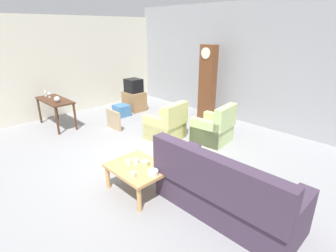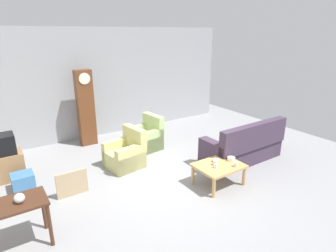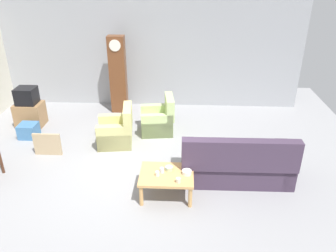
{
  "view_description": "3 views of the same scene",
  "coord_description": "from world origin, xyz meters",
  "px_view_note": "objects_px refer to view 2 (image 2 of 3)",
  "views": [
    {
      "loc": [
        3.7,
        -2.98,
        2.56
      ],
      "look_at": [
        0.46,
        0.17,
        0.85
      ],
      "focal_mm": 27.98,
      "sensor_mm": 36.0,
      "label": 1
    },
    {
      "loc": [
        -3.11,
        -4.54,
        3.07
      ],
      "look_at": [
        0.31,
        0.59,
        1.0
      ],
      "focal_mm": 30.12,
      "sensor_mm": 36.0,
      "label": 2
    },
    {
      "loc": [
        0.97,
        -5.68,
        3.85
      ],
      "look_at": [
        0.65,
        0.53,
        0.77
      ],
      "focal_mm": 35.79,
      "sensor_mm": 36.0,
      "label": 3
    }
  ],
  "objects_px": {
    "grandfather_clock": "(86,108)",
    "bowl_white_stacked": "(231,159)",
    "bowl_shallow_green": "(217,161)",
    "tv_crt": "(2,144)",
    "armchair_olive_near": "(126,154)",
    "armchair_olive_far": "(146,138)",
    "storage_box_blue": "(23,182)",
    "couch_floral": "(243,147)",
    "glass_dome_cloche": "(19,198)",
    "cup_white_porcelain": "(216,166)",
    "framed_picture_leaning": "(72,184)",
    "cup_cream_tall": "(236,165)",
    "cup_blue_rimmed": "(215,163)",
    "coffee_table_wood": "(219,167)",
    "tv_stand_cabinet": "(7,166)"
  },
  "relations": [
    {
      "from": "grandfather_clock",
      "to": "bowl_white_stacked",
      "type": "distance_m",
      "value": 4.21
    },
    {
      "from": "grandfather_clock",
      "to": "bowl_shallow_green",
      "type": "relative_size",
      "value": 14.37
    },
    {
      "from": "tv_crt",
      "to": "bowl_shallow_green",
      "type": "bearing_deg",
      "value": -34.93
    },
    {
      "from": "bowl_white_stacked",
      "to": "armchair_olive_near",
      "type": "bearing_deg",
      "value": 131.32
    },
    {
      "from": "armchair_olive_far",
      "to": "bowl_white_stacked",
      "type": "relative_size",
      "value": 5.44
    },
    {
      "from": "storage_box_blue",
      "to": "couch_floral",
      "type": "bearing_deg",
      "value": -17.91
    },
    {
      "from": "tv_crt",
      "to": "glass_dome_cloche",
      "type": "bearing_deg",
      "value": -89.4
    },
    {
      "from": "grandfather_clock",
      "to": "cup_white_porcelain",
      "type": "relative_size",
      "value": 24.74
    },
    {
      "from": "couch_floral",
      "to": "tv_crt",
      "type": "bearing_deg",
      "value": 156.21
    },
    {
      "from": "armchair_olive_far",
      "to": "storage_box_blue",
      "type": "bearing_deg",
      "value": -171.74
    },
    {
      "from": "framed_picture_leaning",
      "to": "glass_dome_cloche",
      "type": "xyz_separation_m",
      "value": [
        -0.97,
        -1.02,
        0.57
      ]
    },
    {
      "from": "armchair_olive_near",
      "to": "framed_picture_leaning",
      "type": "distance_m",
      "value": 1.54
    },
    {
      "from": "armchair_olive_near",
      "to": "cup_cream_tall",
      "type": "relative_size",
      "value": 10.45
    },
    {
      "from": "tv_crt",
      "to": "cup_blue_rimmed",
      "type": "distance_m",
      "value": 4.49
    },
    {
      "from": "grandfather_clock",
      "to": "bowl_white_stacked",
      "type": "relative_size",
      "value": 12.5
    },
    {
      "from": "cup_cream_tall",
      "to": "bowl_white_stacked",
      "type": "height_order",
      "value": "cup_cream_tall"
    },
    {
      "from": "storage_box_blue",
      "to": "cup_white_porcelain",
      "type": "distance_m",
      "value": 3.93
    },
    {
      "from": "coffee_table_wood",
      "to": "glass_dome_cloche",
      "type": "relative_size",
      "value": 6.6
    },
    {
      "from": "armchair_olive_near",
      "to": "tv_stand_cabinet",
      "type": "bearing_deg",
      "value": 160.26
    },
    {
      "from": "storage_box_blue",
      "to": "glass_dome_cloche",
      "type": "height_order",
      "value": "glass_dome_cloche"
    },
    {
      "from": "cup_cream_tall",
      "to": "coffee_table_wood",
      "type": "bearing_deg",
      "value": 129.77
    },
    {
      "from": "armchair_olive_far",
      "to": "coffee_table_wood",
      "type": "height_order",
      "value": "armchair_olive_far"
    },
    {
      "from": "framed_picture_leaning",
      "to": "bowl_shallow_green",
      "type": "xyz_separation_m",
      "value": [
        2.72,
        -1.15,
        0.23
      ]
    },
    {
      "from": "grandfather_clock",
      "to": "glass_dome_cloche",
      "type": "height_order",
      "value": "grandfather_clock"
    },
    {
      "from": "coffee_table_wood",
      "to": "cup_blue_rimmed",
      "type": "height_order",
      "value": "cup_blue_rimmed"
    },
    {
      "from": "framed_picture_leaning",
      "to": "storage_box_blue",
      "type": "bearing_deg",
      "value": 134.67
    },
    {
      "from": "framed_picture_leaning",
      "to": "cup_cream_tall",
      "type": "bearing_deg",
      "value": -27.79
    },
    {
      "from": "armchair_olive_far",
      "to": "storage_box_blue",
      "type": "relative_size",
      "value": 2.21
    },
    {
      "from": "couch_floral",
      "to": "grandfather_clock",
      "type": "relative_size",
      "value": 1.0
    },
    {
      "from": "tv_stand_cabinet",
      "to": "bowl_white_stacked",
      "type": "relative_size",
      "value": 4.02
    },
    {
      "from": "storage_box_blue",
      "to": "bowl_shallow_green",
      "type": "distance_m",
      "value": 4.0
    },
    {
      "from": "tv_crt",
      "to": "cup_white_porcelain",
      "type": "distance_m",
      "value": 4.49
    },
    {
      "from": "cup_cream_tall",
      "to": "cup_blue_rimmed",
      "type": "bearing_deg",
      "value": 135.96
    },
    {
      "from": "coffee_table_wood",
      "to": "bowl_white_stacked",
      "type": "xyz_separation_m",
      "value": [
        0.36,
        0.01,
        0.1
      ]
    },
    {
      "from": "tv_stand_cabinet",
      "to": "tv_crt",
      "type": "xyz_separation_m",
      "value": [
        0.0,
        0.0,
        0.51
      ]
    },
    {
      "from": "armchair_olive_far",
      "to": "bowl_shallow_green",
      "type": "bearing_deg",
      "value": -81.09
    },
    {
      "from": "tv_crt",
      "to": "glass_dome_cloche",
      "type": "height_order",
      "value": "tv_crt"
    },
    {
      "from": "armchair_olive_far",
      "to": "glass_dome_cloche",
      "type": "xyz_separation_m",
      "value": [
        -3.31,
        -2.26,
        0.52
      ]
    },
    {
      "from": "tv_crt",
      "to": "tv_stand_cabinet",
      "type": "bearing_deg",
      "value": 0.0
    },
    {
      "from": "tv_crt",
      "to": "glass_dome_cloche",
      "type": "distance_m",
      "value": 2.46
    },
    {
      "from": "coffee_table_wood",
      "to": "armchair_olive_far",
      "type": "bearing_deg",
      "value": 97.65
    },
    {
      "from": "framed_picture_leaning",
      "to": "cup_cream_tall",
      "type": "distance_m",
      "value": 3.28
    },
    {
      "from": "armchair_olive_far",
      "to": "storage_box_blue",
      "type": "xyz_separation_m",
      "value": [
        -3.12,
        -0.45,
        -0.13
      ]
    },
    {
      "from": "couch_floral",
      "to": "coffee_table_wood",
      "type": "xyz_separation_m",
      "value": [
        -1.31,
        -0.51,
        0.03
      ]
    },
    {
      "from": "cup_blue_rimmed",
      "to": "cup_white_porcelain",
      "type": "bearing_deg",
      "value": -125.15
    },
    {
      "from": "tv_crt",
      "to": "couch_floral",
      "type": "bearing_deg",
      "value": -23.79
    },
    {
      "from": "couch_floral",
      "to": "tv_stand_cabinet",
      "type": "height_order",
      "value": "couch_floral"
    },
    {
      "from": "bowl_white_stacked",
      "to": "cup_cream_tall",
      "type": "bearing_deg",
      "value": -118.44
    },
    {
      "from": "tv_crt",
      "to": "coffee_table_wood",
      "type": "bearing_deg",
      "value": -36.4
    },
    {
      "from": "coffee_table_wood",
      "to": "tv_crt",
      "type": "xyz_separation_m",
      "value": [
        -3.67,
        2.71,
        0.42
      ]
    }
  ]
}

